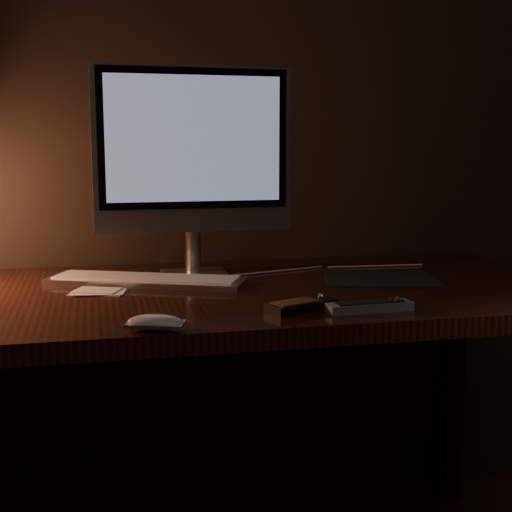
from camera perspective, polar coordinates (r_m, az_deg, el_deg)
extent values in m
cube|color=black|center=(2.00, -4.80, 16.90)|extent=(4.00, 0.02, 2.70)
cube|color=black|center=(1.62, -2.49, -3.27)|extent=(1.60, 0.75, 0.04)
cube|color=black|center=(2.26, 15.33, -9.88)|extent=(0.06, 0.06, 0.71)
cube|color=black|center=(2.02, -4.22, -8.90)|extent=(1.48, 0.02, 0.51)
cube|color=silver|center=(1.77, -4.91, -1.45)|extent=(0.16, 0.14, 0.01)
cylinder|color=silver|center=(1.79, -5.05, 0.46)|extent=(0.04, 0.04, 0.10)
cube|color=silver|center=(1.74, -5.03, 8.45)|extent=(0.48, 0.04, 0.39)
cube|color=black|center=(1.72, -4.96, 9.32)|extent=(0.45, 0.01, 0.33)
cube|color=#8596B5|center=(1.72, -4.95, 9.32)|extent=(0.42, 0.01, 0.30)
cube|color=silver|center=(1.68, -8.76, -1.90)|extent=(0.47, 0.30, 0.02)
cube|color=black|center=(1.74, 9.92, -1.78)|extent=(0.31, 0.27, 0.00)
ellipsoid|color=white|center=(1.26, -8.04, -5.45)|extent=(0.11, 0.08, 0.02)
cube|color=black|center=(1.40, 3.69, -3.98)|extent=(0.16, 0.11, 0.02)
cube|color=brown|center=(1.40, 3.70, -3.61)|extent=(0.10, 0.08, 0.00)
sphere|color=silver|center=(1.40, 3.70, -3.55)|extent=(0.02, 0.02, 0.02)
cube|color=gray|center=(1.41, 9.06, -4.04)|extent=(0.17, 0.05, 0.02)
cube|color=black|center=(1.40, 9.07, -3.67)|extent=(0.14, 0.04, 0.00)
cylinder|color=red|center=(1.40, 9.08, -3.57)|extent=(0.01, 0.01, 0.00)
cylinder|color=#0C8C19|center=(1.40, 9.08, -3.57)|extent=(0.01, 0.01, 0.00)
cylinder|color=gold|center=(1.40, 9.08, -3.57)|extent=(0.01, 0.01, 0.00)
cylinder|color=#1433BF|center=(1.40, 9.08, -3.57)|extent=(0.01, 0.01, 0.00)
cube|color=white|center=(1.60, -12.52, -2.80)|extent=(0.13, 0.11, 0.01)
cylinder|color=white|center=(1.85, 5.76, -1.08)|extent=(0.54, 0.04, 0.00)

